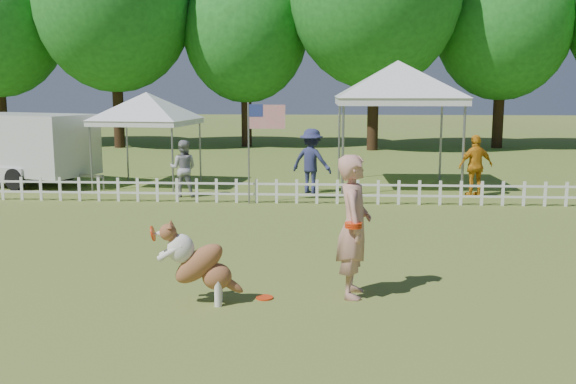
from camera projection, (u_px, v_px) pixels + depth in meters
The scene contains 16 objects.
ground at pixel (253, 292), 8.99m from camera, with size 120.00×120.00×0.00m, color #3E5E1D.
picket_fence at pixel (287, 191), 15.83m from camera, with size 22.00×0.08×0.60m, color white, non-canonical shape.
handler at pixel (354, 226), 8.68m from camera, with size 0.71×0.47×1.95m, color tan.
dog at pixel (200, 264), 8.40m from camera, with size 1.07×0.36×1.10m, color brown, non-canonical shape.
frisbee_on_turf at pixel (264, 298), 8.71m from camera, with size 0.23×0.23×0.02m, color red.
canopy_tent_left at pixel (148, 141), 18.45m from camera, with size 2.56×2.56×2.65m, color white, non-canonical shape.
canopy_tent_right at pixel (396, 126), 18.17m from camera, with size 3.39×3.39×3.51m, color white, non-canonical shape.
cargo_trailer at pixel (28, 149), 18.81m from camera, with size 4.82×2.12×2.12m, color silver, non-canonical shape.
flag_pole at pixel (249, 154), 15.64m from camera, with size 0.95×0.10×2.48m, color gray, non-canonical shape.
spectator_a at pixel (183, 168), 16.78m from camera, with size 0.72×0.56×1.48m, color #9E9EA3.
spectator_b at pixel (312, 161), 17.32m from camera, with size 1.13×0.65×1.75m, color navy.
spectator_c at pixel (476, 166), 16.73m from camera, with size 0.95×0.40×1.63m, color orange.
tree_left at pixel (115, 19), 29.78m from camera, with size 7.40×7.40×12.00m, color #1C631D, non-canonical shape.
tree_center_left at pixel (246, 44), 30.55m from camera, with size 6.00×6.00×9.80m, color #1C631D, non-canonical shape.
tree_center_right at pixel (375, 9), 28.46m from camera, with size 7.60×7.60×12.60m, color #1C631D, non-canonical shape.
tree_right at pixel (502, 36), 29.73m from camera, with size 6.20×6.20×10.40m, color #1C631D, non-canonical shape.
Camera 1 is at (1.05, -8.59, 2.83)m, focal length 40.00 mm.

